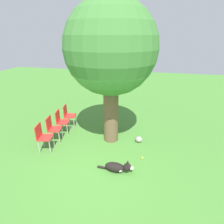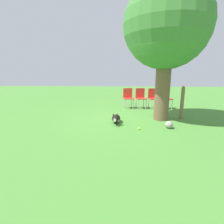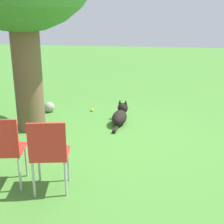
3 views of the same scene
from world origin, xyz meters
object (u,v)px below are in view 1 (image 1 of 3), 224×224
at_px(fence_post, 112,116).
at_px(red_chair_1, 52,127).
at_px(oak_tree, 111,50).
at_px(dog, 118,167).
at_px(red_chair_3, 68,114).
at_px(red_chair_0, 43,135).
at_px(tennis_ball, 142,158).
at_px(red_chair_2, 61,120).

xyz_separation_m(fence_post, red_chair_1, (-1.92, -1.30, -0.06)).
bearing_deg(oak_tree, red_chair_1, -165.37).
xyz_separation_m(oak_tree, dog, (0.56, -1.63, -3.01)).
bearing_deg(fence_post, red_chair_3, -176.52).
height_order(dog, red_chair_0, red_chair_0).
bearing_deg(red_chair_0, dog, -22.29).
bearing_deg(fence_post, red_chair_0, -135.71).
relative_size(oak_tree, tennis_ball, 68.34).
relative_size(oak_tree, red_chair_3, 4.91).
bearing_deg(fence_post, tennis_ball, -51.40).
distance_m(oak_tree, red_chair_0, 3.51).
distance_m(red_chair_0, red_chair_2, 1.19).
bearing_deg(red_chair_3, fence_post, -7.98).
height_order(fence_post, tennis_ball, fence_post).
bearing_deg(red_chair_1, red_chair_0, -103.44).
xyz_separation_m(dog, red_chair_3, (-2.56, 2.28, 0.40)).
xyz_separation_m(red_chair_1, red_chair_3, (0.04, 1.19, 0.00)).
distance_m(dog, red_chair_2, 3.11).
relative_size(oak_tree, red_chair_2, 4.91).
relative_size(red_chair_2, tennis_ball, 13.91).
xyz_separation_m(dog, red_chair_1, (-2.60, 1.09, 0.40)).
relative_size(oak_tree, dog, 4.40).
height_order(red_chair_0, red_chair_2, same).
xyz_separation_m(red_chair_1, red_chair_2, (0.02, 0.59, 0.00)).
distance_m(dog, red_chair_1, 2.85).
relative_size(dog, red_chair_1, 1.12).
relative_size(red_chair_0, red_chair_3, 1.00).
bearing_deg(red_chair_3, oak_tree, -29.55).
height_order(red_chair_1, red_chair_2, same).
relative_size(dog, tennis_ball, 15.54).
bearing_deg(tennis_ball, fence_post, 128.60).
bearing_deg(fence_post, oak_tree, -81.06).
distance_m(red_chair_1, red_chair_2, 0.59).
distance_m(red_chair_0, tennis_ball, 3.32).
bearing_deg(dog, red_chair_1, 160.60).
relative_size(oak_tree, red_chair_1, 4.91).
bearing_deg(oak_tree, red_chair_0, -151.36).
bearing_deg(tennis_ball, red_chair_2, 163.34).
bearing_deg(red_chair_1, red_chair_3, 76.56).
height_order(red_chair_0, tennis_ball, red_chair_0).
height_order(red_chair_3, tennis_ball, red_chair_3).
bearing_deg(dog, fence_post, 109.31).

